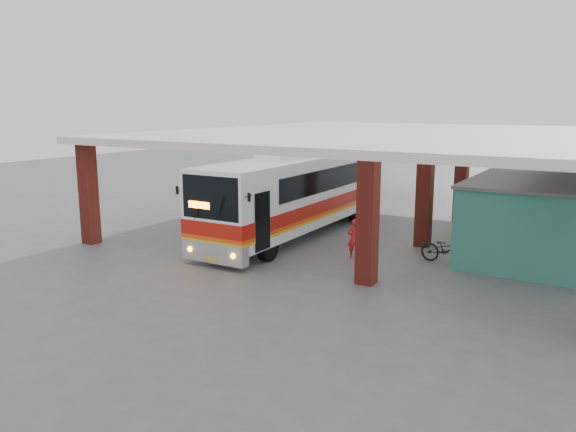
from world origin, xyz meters
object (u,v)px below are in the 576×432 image
Objects in this scene: coach_bus at (299,193)px; motorcycle at (448,250)px; red_chair at (481,220)px; pedestrian at (354,238)px.

motorcycle is at bearing -11.68° from coach_bus.
coach_bus is 7.58m from motorcycle.
coach_bus is 18.17× the size of red_chair.
pedestrian is at bearing 113.92° from motorcycle.
motorcycle is 2.93× the size of red_chair.
red_chair is at bearing -145.56° from pedestrian.
pedestrian reaches higher than motorcycle.
coach_bus is 6.20× the size of motorcycle.
red_chair is (6.90, 6.11, -1.58)m from coach_bus.
red_chair is (-0.44, 7.49, -0.23)m from motorcycle.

